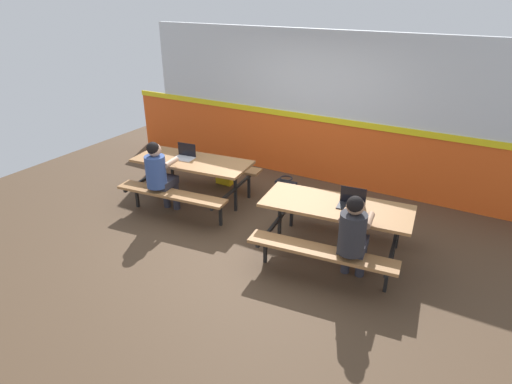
# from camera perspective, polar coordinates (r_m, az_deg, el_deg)

# --- Properties ---
(ground_plane) EXTENTS (10.00, 10.00, 0.02)m
(ground_plane) POSITION_cam_1_polar(r_m,az_deg,el_deg) (6.32, -0.57, -5.02)
(ground_plane) COLOR #4C3826
(accent_backdrop) EXTENTS (8.00, 0.14, 2.60)m
(accent_backdrop) POSITION_cam_1_polar(r_m,az_deg,el_deg) (7.69, 7.91, 10.52)
(accent_backdrop) COLOR #E55119
(accent_backdrop) RESTS_ON ground
(picnic_table_left) EXTENTS (1.93, 1.74, 0.74)m
(picnic_table_left) POSITION_cam_1_polar(r_m,az_deg,el_deg) (6.93, -8.39, 2.92)
(picnic_table_left) COLOR #9E6B3D
(picnic_table_left) RESTS_ON ground
(picnic_table_right) EXTENTS (1.93, 1.74, 0.74)m
(picnic_table_right) POSITION_cam_1_polar(r_m,az_deg,el_deg) (5.55, 10.49, -3.19)
(picnic_table_right) COLOR #9E6B3D
(picnic_table_right) RESTS_ON ground
(student_nearer) EXTENTS (0.39, 0.54, 1.21)m
(student_nearer) POSITION_cam_1_polar(r_m,az_deg,el_deg) (6.57, -12.69, 2.55)
(student_nearer) COLOR #2D2D38
(student_nearer) RESTS_ON ground
(student_further) EXTENTS (0.39, 0.54, 1.21)m
(student_further) POSITION_cam_1_polar(r_m,az_deg,el_deg) (4.96, 12.75, -5.38)
(student_further) COLOR #2D2D38
(student_further) RESTS_ON ground
(laptop_silver) EXTENTS (0.34, 0.26, 0.22)m
(laptop_silver) POSITION_cam_1_polar(r_m,az_deg,el_deg) (6.95, -9.40, 4.82)
(laptop_silver) COLOR silver
(laptop_silver) RESTS_ON picnic_table_left
(laptop_dark) EXTENTS (0.34, 0.26, 0.22)m
(laptop_dark) POSITION_cam_1_polar(r_m,az_deg,el_deg) (5.46, 12.53, -1.39)
(laptop_dark) COLOR black
(laptop_dark) RESTS_ON picnic_table_right
(backpack_dark) EXTENTS (0.30, 0.22, 0.44)m
(backpack_dark) POSITION_cam_1_polar(r_m,az_deg,el_deg) (7.72, -4.09, 2.66)
(backpack_dark) COLOR yellow
(backpack_dark) RESTS_ON ground
(tote_bag_bright) EXTENTS (0.34, 0.21, 0.43)m
(tote_bag_bright) POSITION_cam_1_polar(r_m,az_deg,el_deg) (7.04, 3.96, 0.13)
(tote_bag_bright) COLOR black
(tote_bag_bright) RESTS_ON ground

